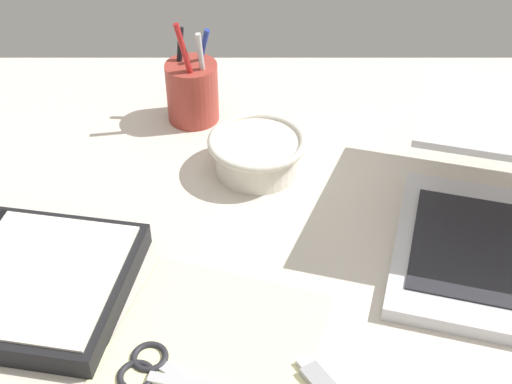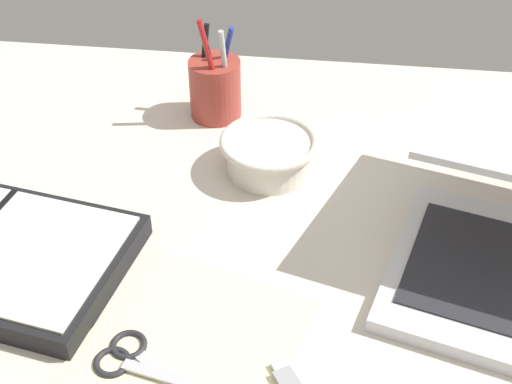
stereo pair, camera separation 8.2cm
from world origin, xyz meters
The scene contains 5 objects.
desk_top centered at (0.00, 0.00, 1.00)cm, with size 140.00×100.00×2.00cm, color beige.
bowl centered at (-2.36, 18.07, 4.94)cm, with size 13.33×13.33×5.28cm.
pen_cup centered at (-11.87, 31.08, 6.72)cm, with size 7.64×7.64×16.49cm.
scissors centered at (-12.51, -15.66, 2.34)cm, with size 12.84×8.94×0.80cm.
paper_sheet_front centered at (-8.03, -15.75, 2.08)cm, with size 20.93×28.25×0.16cm, color #F4EFB2.
Camera 2 is at (5.70, -59.16, 60.81)cm, focal length 50.00 mm.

